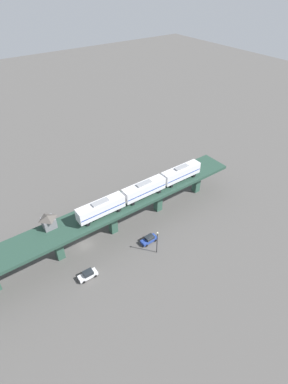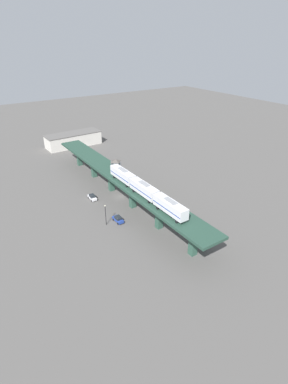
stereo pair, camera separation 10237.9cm
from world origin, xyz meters
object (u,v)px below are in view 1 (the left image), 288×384
subway_train (144,189)px  street_car_white (88,275)px  street_lamp (157,241)px  delivery_truck (85,215)px  signal_hut (48,221)px  street_car_blue (149,239)px

subway_train → street_car_white: 24.88m
subway_train → street_lamp: 13.74m
subway_train → street_lamp: bearing=159.7°
subway_train → delivery_truck: bearing=54.2°
signal_hut → delivery_truck: size_ratio=0.45×
street_car_blue → delivery_truck: size_ratio=0.59×
subway_train → signal_hut: subway_train is taller
signal_hut → street_car_white: bearing=-166.0°
street_car_blue → street_lamp: bearing=172.5°
street_car_blue → street_car_white: size_ratio=1.01×
street_car_white → delivery_truck: delivery_truck is taller
street_car_white → subway_train: bearing=-69.5°
subway_train → street_car_blue: bearing=153.6°
signal_hut → street_car_blue: 25.05m
street_car_blue → delivery_truck: bearing=29.8°
subway_train → street_car_blue: 12.93m
subway_train → delivery_truck: subway_train is taller
subway_train → delivery_truck: 18.76m
street_car_blue → delivery_truck: delivery_truck is taller
street_car_blue → street_car_white: same height
street_car_blue → street_car_white: 17.71m
signal_hut → street_car_white: signal_hut is taller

